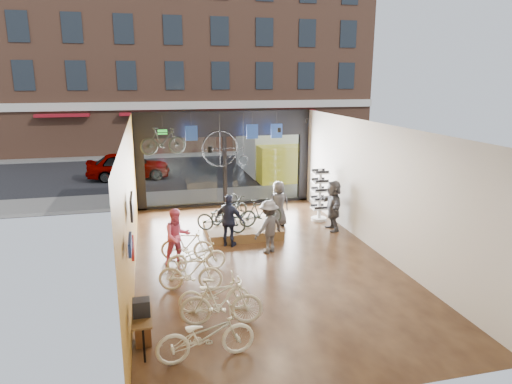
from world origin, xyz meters
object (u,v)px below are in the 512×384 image
object	(u,v)px
display_bike_left	(221,219)
sunglasses_rack	(320,195)
customer_4	(279,204)
customer_1	(177,237)
display_bike_mid	(261,212)
box_truck	(270,150)
street_car	(128,165)
display_platform	(242,230)
hung_bike	(163,141)
customer_3	(269,227)
floor_bike_2	(214,294)
customer_5	(333,205)
floor_bike_5	(187,245)
display_bike_right	(229,209)
floor_bike_4	(196,256)
floor_bike_1	(221,302)
floor_bike_0	(206,335)
penny_farthing	(228,150)
floor_bike_3	(191,272)
customer_2	(229,221)

from	to	relation	value
display_bike_left	sunglasses_rack	world-z (taller)	sunglasses_rack
customer_4	customer_1	bearing A→B (deg)	30.66
display_bike_mid	box_truck	bearing A→B (deg)	-25.51
street_car	display_bike_mid	distance (m)	10.92
display_bike_mid	display_platform	bearing A→B (deg)	68.20
hung_bike	customer_3	bearing A→B (deg)	-151.50
customer_1	hung_bike	world-z (taller)	hung_bike
customer_1	hung_bike	size ratio (longest dim) A/B	1.00
display_bike_mid	street_car	bearing A→B (deg)	15.91
box_truck	customer_1	world-z (taller)	box_truck
street_car	display_bike_left	world-z (taller)	street_car
street_car	sunglasses_rack	xyz separation A→B (m)	(6.94, -8.93, 0.25)
floor_bike_2	customer_3	world-z (taller)	customer_3
customer_5	sunglasses_rack	world-z (taller)	sunglasses_rack
box_truck	display_bike_left	bearing A→B (deg)	-114.07
floor_bike_2	customer_4	world-z (taller)	customer_4
floor_bike_5	display_bike_right	bearing A→B (deg)	-19.69
display_bike_mid	customer_5	bearing A→B (deg)	-101.08
floor_bike_4	sunglasses_rack	bearing A→B (deg)	-58.83
floor_bike_1	display_bike_left	bearing A→B (deg)	-1.57
display_bike_mid	floor_bike_0	bearing A→B (deg)	149.15
floor_bike_1	display_bike_right	xyz separation A→B (m)	(1.26, 6.02, 0.21)
box_truck	penny_farthing	distance (m)	7.45
customer_1	box_truck	bearing A→B (deg)	46.57
display_bike_mid	floor_bike_2	bearing A→B (deg)	146.09
box_truck	floor_bike_5	bearing A→B (deg)	-116.69
display_bike_left	customer_1	world-z (taller)	customer_1
floor_bike_5	sunglasses_rack	bearing A→B (deg)	-46.48
box_truck	display_bike_right	distance (m)	9.07
customer_4	floor_bike_3	bearing A→B (deg)	46.82
customer_5	customer_4	bearing A→B (deg)	-113.73
hung_bike	display_bike_left	bearing A→B (deg)	-154.72
sunglasses_rack	floor_bike_3	bearing A→B (deg)	-138.93
display_platform	customer_3	bearing A→B (deg)	-75.93
floor_bike_4	display_bike_left	world-z (taller)	display_bike_left
floor_bike_3	floor_bike_1	bearing A→B (deg)	-152.72
customer_4	floor_bike_5	bearing A→B (deg)	30.73
display_platform	sunglasses_rack	xyz separation A→B (m)	(3.04, 0.87, 0.80)
floor_bike_1	customer_5	distance (m)	7.03
display_platform	sunglasses_rack	distance (m)	3.26
floor_bike_2	sunglasses_rack	size ratio (longest dim) A/B	0.83
box_truck	floor_bike_3	distance (m)	13.69
floor_bike_4	display_bike_mid	size ratio (longest dim) A/B	1.04
customer_2	customer_4	bearing A→B (deg)	-108.21
street_car	floor_bike_0	bearing A→B (deg)	-173.64
box_truck	floor_bike_5	distance (m)	11.88
floor_bike_1	hung_bike	size ratio (longest dim) A/B	1.10
floor_bike_1	customer_1	bearing A→B (deg)	18.21
floor_bike_0	customer_4	xyz separation A→B (m)	(3.49, 7.21, 0.32)
floor_bike_0	display_bike_mid	bearing A→B (deg)	-26.43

